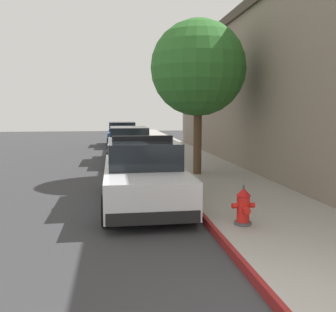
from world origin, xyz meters
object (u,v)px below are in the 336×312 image
parked_car_dark_far (122,134)px  street_tree (198,68)px  fire_hydrant (243,207)px  police_cruiser (143,174)px  parked_car_silver_ahead (129,145)px

parked_car_dark_far → street_tree: bearing=-79.9°
fire_hydrant → police_cruiser: bearing=123.6°
fire_hydrant → street_tree: street_tree is taller
police_cruiser → parked_car_dark_far: bearing=90.4°
parked_car_silver_ahead → street_tree: size_ratio=0.94×
parked_car_dark_far → street_tree: (2.23, -12.45, 2.94)m
parked_car_silver_ahead → street_tree: street_tree is taller
police_cruiser → street_tree: bearing=57.4°
police_cruiser → parked_car_silver_ahead: police_cruiser is taller
police_cruiser → parked_car_dark_far: (-0.10, 15.78, -0.00)m
parked_car_silver_ahead → parked_car_dark_far: bearing=90.7°
fire_hydrant → street_tree: bearing=85.7°
parked_car_silver_ahead → fire_hydrant: (1.68, -10.42, -0.24)m
parked_car_dark_far → fire_hydrant: (1.78, -18.31, -0.24)m
police_cruiser → parked_car_dark_far: 15.78m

